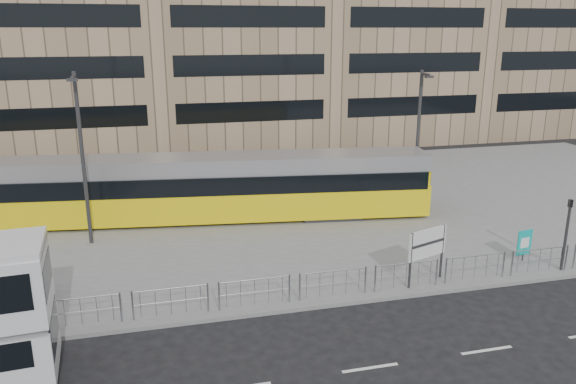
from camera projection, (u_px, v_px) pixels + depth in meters
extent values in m
plane|color=black|center=(277.00, 314.00, 20.31)|extent=(120.00, 120.00, 0.00)
cube|color=slate|center=(229.00, 211.00, 31.46)|extent=(64.00, 24.00, 0.15)
cube|color=gray|center=(276.00, 311.00, 20.34)|extent=(64.00, 0.25, 0.17)
cube|color=tan|center=(67.00, 15.00, 46.55)|extent=(14.00, 16.00, 22.00)
cube|color=tan|center=(234.00, 4.00, 49.54)|extent=(14.00, 16.00, 24.00)
cube|color=tan|center=(380.00, 22.00, 53.24)|extent=(14.00, 16.00, 21.00)
cube|color=tan|center=(511.00, 12.00, 56.23)|extent=(14.00, 16.00, 23.00)
cylinder|color=#919499|center=(326.00, 272.00, 20.91)|extent=(32.00, 0.05, 0.05)
cylinder|color=#919499|center=(325.00, 284.00, 21.05)|extent=(32.00, 0.04, 0.04)
cube|color=white|center=(339.00, 373.00, 16.82)|extent=(62.00, 0.12, 0.01)
cube|color=yellow|center=(155.00, 203.00, 29.41)|extent=(29.11, 6.51, 1.66)
cube|color=black|center=(153.00, 182.00, 29.09)|extent=(28.70, 6.50, 0.93)
cube|color=#B9B9BF|center=(152.00, 165.00, 28.85)|extent=(29.08, 6.30, 0.83)
cube|color=yellow|center=(412.00, 183.00, 30.75)|extent=(1.54, 2.48, 2.69)
cylinder|color=#2D2D30|center=(154.00, 189.00, 29.20)|extent=(2.77, 2.77, 3.11)
cube|color=#2D2D30|center=(329.00, 210.00, 30.64)|extent=(3.42, 2.99, 0.52)
cylinder|color=#2D2D30|center=(410.00, 261.00, 21.69)|extent=(0.10, 0.10, 2.27)
cylinder|color=#2D2D30|center=(442.00, 251.00, 22.63)|extent=(0.10, 0.10, 2.27)
cube|color=white|center=(427.00, 243.00, 22.01)|extent=(1.88, 0.73, 1.18)
cylinder|color=#2D2D30|center=(523.00, 253.00, 24.48)|extent=(0.06, 0.06, 0.75)
cube|color=#0BA9A7|center=(524.00, 242.00, 24.34)|extent=(0.75, 0.16, 1.13)
cube|color=white|center=(525.00, 243.00, 24.31)|extent=(0.47, 0.08, 0.47)
imported|color=black|center=(41.00, 275.00, 21.03)|extent=(0.54, 0.71, 1.76)
cylinder|color=#2D2D30|center=(36.00, 290.00, 18.44)|extent=(0.12, 0.12, 3.00)
imported|color=#2D2D30|center=(31.00, 259.00, 18.13)|extent=(0.19, 0.22, 1.00)
cylinder|color=#2D2D30|center=(566.00, 236.00, 23.22)|extent=(0.12, 0.12, 3.00)
imported|color=#2D2D30|center=(570.00, 211.00, 22.91)|extent=(0.20, 0.23, 1.00)
cylinder|color=#2D2D30|center=(83.00, 161.00, 25.51)|extent=(0.18, 0.18, 7.99)
cylinder|color=#2D2D30|center=(73.00, 77.00, 24.07)|extent=(0.14, 0.90, 0.14)
cube|color=#2D2D30|center=(72.00, 80.00, 23.68)|extent=(0.45, 0.20, 0.12)
cylinder|color=#2D2D30|center=(418.00, 139.00, 31.64)|extent=(0.18, 0.18, 7.61)
cylinder|color=#2D2D30|center=(425.00, 74.00, 30.26)|extent=(0.14, 0.90, 0.14)
cube|color=#2D2D30|center=(429.00, 77.00, 29.87)|extent=(0.45, 0.20, 0.12)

